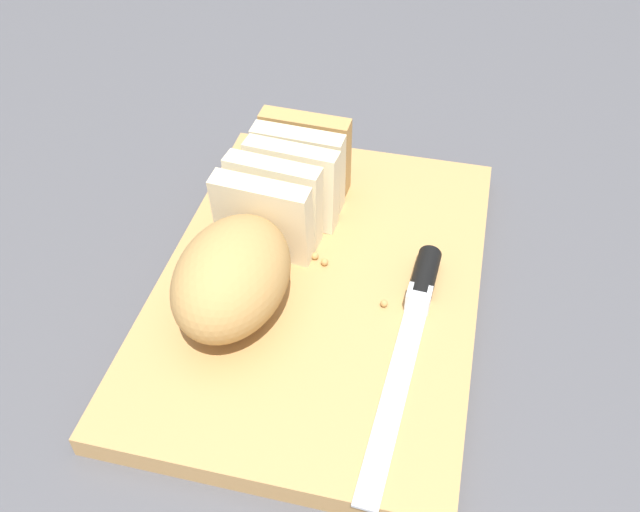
{
  "coord_description": "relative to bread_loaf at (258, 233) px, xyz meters",
  "views": [
    {
      "loc": [
        -0.47,
        -0.12,
        0.52
      ],
      "look_at": [
        0.0,
        0.0,
        0.05
      ],
      "focal_mm": 39.37,
      "sensor_mm": 36.0,
      "label": 1
    }
  ],
  "objects": [
    {
      "name": "crumb_stray_left",
      "position": [
        0.05,
        -0.02,
        -0.04
      ],
      "size": [
        0.0,
        0.0,
        0.0
      ],
      "primitive_type": "sphere",
      "color": "tan",
      "rests_on": "cutting_board"
    },
    {
      "name": "crumb_near_knife",
      "position": [
        0.02,
        -0.05,
        -0.04
      ],
      "size": [
        0.01,
        0.01,
        0.01
      ],
      "primitive_type": "sphere",
      "color": "tan",
      "rests_on": "cutting_board"
    },
    {
      "name": "crumb_stray_right",
      "position": [
        -0.02,
        -0.13,
        -0.04
      ],
      "size": [
        0.01,
        0.01,
        0.01
      ],
      "primitive_type": "sphere",
      "color": "tan",
      "rests_on": "cutting_board"
    },
    {
      "name": "ground_plane",
      "position": [
        -0.0,
        -0.06,
        -0.07
      ],
      "size": [
        3.0,
        3.0,
        0.0
      ],
      "primitive_type": "plane",
      "color": "#4C4C51"
    },
    {
      "name": "bread_knife",
      "position": [
        -0.02,
        -0.16,
        -0.04
      ],
      "size": [
        0.28,
        0.03,
        0.02
      ],
      "rotation": [
        0.0,
        0.0,
        3.1
      ],
      "color": "silver",
      "rests_on": "cutting_board"
    },
    {
      "name": "bread_loaf",
      "position": [
        0.0,
        0.0,
        0.0
      ],
      "size": [
        0.29,
        0.12,
        0.09
      ],
      "rotation": [
        0.0,
        0.0,
        -0.08
      ],
      "color": "tan",
      "rests_on": "cutting_board"
    },
    {
      "name": "crumb_near_loaf",
      "position": [
        0.02,
        -0.07,
        -0.04
      ],
      "size": [
        0.01,
        0.01,
        0.01
      ],
      "primitive_type": "sphere",
      "color": "tan",
      "rests_on": "cutting_board"
    },
    {
      "name": "cutting_board",
      "position": [
        -0.0,
        -0.06,
        -0.06
      ],
      "size": [
        0.45,
        0.32,
        0.02
      ],
      "primitive_type": "cube",
      "rotation": [
        0.0,
        0.0,
        0.01
      ],
      "color": "tan",
      "rests_on": "ground_plane"
    }
  ]
}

